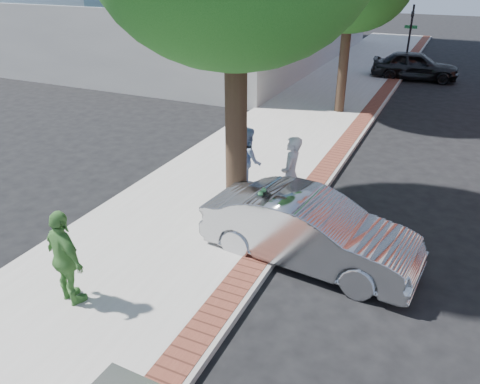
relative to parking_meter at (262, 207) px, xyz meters
The scene contains 12 objects.
ground 1.47m from the parking_meter, 139.16° to the right, with size 120.00×120.00×0.00m, color black.
sidewalk 7.83m from the parking_meter, 106.06° to the left, with size 5.00×60.00×0.15m, color #9E9991.
brick_strip 7.52m from the parking_meter, 89.56° to the left, with size 0.60×60.00×0.01m, color brown.
curb 7.54m from the parking_meter, 86.87° to the left, with size 0.10×60.00×0.15m, color gray.
office_base 25.43m from the parking_meter, 122.46° to the left, with size 18.20×22.20×4.00m, color gray.
signal_near 21.47m from the parking_meter, 89.31° to the left, with size 0.70×0.15×3.80m.
parking_meter is the anchor object (origin of this frame).
person_gray 1.94m from the parking_meter, 90.96° to the left, with size 0.73×0.48×2.01m, color #B5B4BA.
person_officer 2.89m from the parking_meter, 120.43° to the left, with size 0.91×0.71×1.88m, color #7D97C2.
person_green 4.03m from the parking_meter, 128.85° to the right, with size 1.11×0.46×1.90m, color #4B893E.
sedan_silver 1.13m from the parking_meter, 12.66° to the left, with size 1.62×4.66×1.53m, color #A3A5A9.
bg_car 19.79m from the parking_meter, 87.23° to the left, with size 1.85×4.61×1.57m, color black.
Camera 1 is at (3.95, -7.62, 5.89)m, focal length 35.00 mm.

